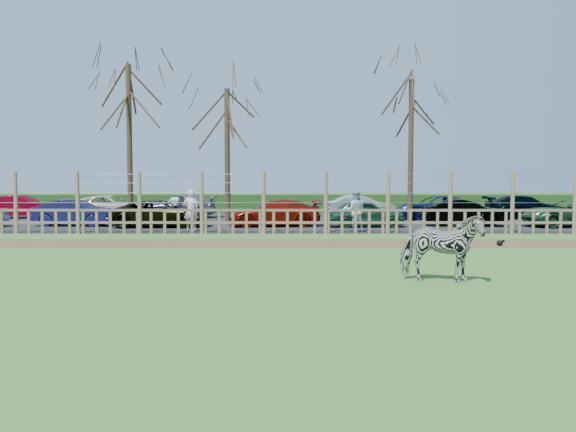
{
  "coord_description": "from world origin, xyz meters",
  "views": [
    {
      "loc": [
        1.09,
        -17.73,
        2.51
      ],
      "look_at": [
        1.0,
        2.5,
        1.1
      ],
      "focal_mm": 40.0,
      "sensor_mm": 36.0,
      "label": 1
    }
  ],
  "objects_px": {
    "car_1": "(75,213)",
    "car_5": "(465,213)",
    "car_7": "(21,207)",
    "car_12": "(436,207)",
    "visitor_b": "(355,211)",
    "zebra": "(441,247)",
    "car_6": "(570,213)",
    "car_4": "(365,213)",
    "car_13": "(525,207)",
    "tree_mid": "(227,123)",
    "car_8": "(110,207)",
    "car_3": "(275,213)",
    "car_9": "(177,206)",
    "tree_right": "(411,116)",
    "car_2": "(161,213)",
    "tree_left": "(129,105)",
    "visitor_a": "(191,210)",
    "car_11": "(361,206)",
    "crow": "(500,243)"
  },
  "relations": [
    {
      "from": "car_8",
      "to": "car_13",
      "type": "xyz_separation_m",
      "value": [
        21.9,
        -0.22,
        0.0
      ]
    },
    {
      "from": "tree_mid",
      "to": "car_5",
      "type": "height_order",
      "value": "tree_mid"
    },
    {
      "from": "car_1",
      "to": "car_3",
      "type": "relative_size",
      "value": 0.88
    },
    {
      "from": "car_9",
      "to": "car_12",
      "type": "distance_m",
      "value": 13.66
    },
    {
      "from": "tree_left",
      "to": "visitor_a",
      "type": "bearing_deg",
      "value": -48.15
    },
    {
      "from": "tree_mid",
      "to": "car_11",
      "type": "relative_size",
      "value": 1.87
    },
    {
      "from": "car_11",
      "to": "car_13",
      "type": "height_order",
      "value": "same"
    },
    {
      "from": "tree_right",
      "to": "visitor_b",
      "type": "xyz_separation_m",
      "value": [
        -3.26,
        -5.45,
        -4.34
      ]
    },
    {
      "from": "tree_right",
      "to": "car_9",
      "type": "relative_size",
      "value": 1.78
    },
    {
      "from": "car_1",
      "to": "car_6",
      "type": "relative_size",
      "value": 0.84
    },
    {
      "from": "car_6",
      "to": "car_9",
      "type": "bearing_deg",
      "value": -109.77
    },
    {
      "from": "tree_left",
      "to": "car_7",
      "type": "height_order",
      "value": "tree_left"
    },
    {
      "from": "tree_mid",
      "to": "visitor_b",
      "type": "bearing_deg",
      "value": -40.76
    },
    {
      "from": "car_2",
      "to": "car_13",
      "type": "xyz_separation_m",
      "value": [
        18.1,
        5.15,
        0.0
      ]
    },
    {
      "from": "car_12",
      "to": "car_13",
      "type": "distance_m",
      "value": 4.73
    },
    {
      "from": "car_1",
      "to": "car_7",
      "type": "relative_size",
      "value": 1.0
    },
    {
      "from": "car_6",
      "to": "tree_left",
      "type": "bearing_deg",
      "value": -97.92
    },
    {
      "from": "car_5",
      "to": "car_13",
      "type": "height_order",
      "value": "same"
    },
    {
      "from": "car_5",
      "to": "car_7",
      "type": "height_order",
      "value": "same"
    },
    {
      "from": "tree_right",
      "to": "visitor_a",
      "type": "distance_m",
      "value": 12.18
    },
    {
      "from": "zebra",
      "to": "car_6",
      "type": "relative_size",
      "value": 0.43
    },
    {
      "from": "car_11",
      "to": "car_12",
      "type": "bearing_deg",
      "value": -104.15
    },
    {
      "from": "visitor_a",
      "to": "car_9",
      "type": "relative_size",
      "value": 0.42
    },
    {
      "from": "car_6",
      "to": "zebra",
      "type": "bearing_deg",
      "value": -36.12
    },
    {
      "from": "tree_mid",
      "to": "car_12",
      "type": "height_order",
      "value": "tree_mid"
    },
    {
      "from": "car_1",
      "to": "car_9",
      "type": "bearing_deg",
      "value": -31.84
    },
    {
      "from": "car_2",
      "to": "car_13",
      "type": "distance_m",
      "value": 18.82
    },
    {
      "from": "car_2",
      "to": "car_12",
      "type": "distance_m",
      "value": 14.23
    },
    {
      "from": "tree_right",
      "to": "car_4",
      "type": "distance_m",
      "value": 6.17
    },
    {
      "from": "tree_right",
      "to": "tree_left",
      "type": "bearing_deg",
      "value": -173.66
    },
    {
      "from": "car_1",
      "to": "visitor_a",
      "type": "bearing_deg",
      "value": -110.25
    },
    {
      "from": "car_6",
      "to": "car_7",
      "type": "distance_m",
      "value": 27.29
    },
    {
      "from": "car_13",
      "to": "car_5",
      "type": "bearing_deg",
      "value": 135.25
    },
    {
      "from": "visitor_a",
      "to": "visitor_b",
      "type": "height_order",
      "value": "same"
    },
    {
      "from": "tree_left",
      "to": "tree_right",
      "type": "bearing_deg",
      "value": 6.34
    },
    {
      "from": "tree_mid",
      "to": "car_2",
      "type": "distance_m",
      "value": 5.73
    },
    {
      "from": "tree_mid",
      "to": "car_8",
      "type": "height_order",
      "value": "tree_mid"
    },
    {
      "from": "zebra",
      "to": "visitor_b",
      "type": "height_order",
      "value": "visitor_b"
    },
    {
      "from": "car_12",
      "to": "visitor_b",
      "type": "bearing_deg",
      "value": -38.66
    },
    {
      "from": "car_7",
      "to": "car_8",
      "type": "xyz_separation_m",
      "value": [
        4.68,
        0.05,
        0.0
      ]
    },
    {
      "from": "car_8",
      "to": "tree_right",
      "type": "bearing_deg",
      "value": -91.17
    },
    {
      "from": "car_6",
      "to": "car_13",
      "type": "distance_m",
      "value": 4.98
    },
    {
      "from": "car_5",
      "to": "car_7",
      "type": "relative_size",
      "value": 1.0
    },
    {
      "from": "tree_right",
      "to": "car_1",
      "type": "bearing_deg",
      "value": -170.22
    },
    {
      "from": "tree_mid",
      "to": "visitor_b",
      "type": "relative_size",
      "value": 3.96
    },
    {
      "from": "crow",
      "to": "car_2",
      "type": "distance_m",
      "value": 14.65
    },
    {
      "from": "tree_left",
      "to": "car_8",
      "type": "xyz_separation_m",
      "value": [
        -2.01,
        3.62,
        -4.98
      ]
    },
    {
      "from": "zebra",
      "to": "car_4",
      "type": "height_order",
      "value": "zebra"
    },
    {
      "from": "car_1",
      "to": "car_5",
      "type": "xyz_separation_m",
      "value": [
        17.75,
        0.02,
        0.0
      ]
    },
    {
      "from": "car_7",
      "to": "car_1",
      "type": "bearing_deg",
      "value": -134.82
    }
  ]
}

